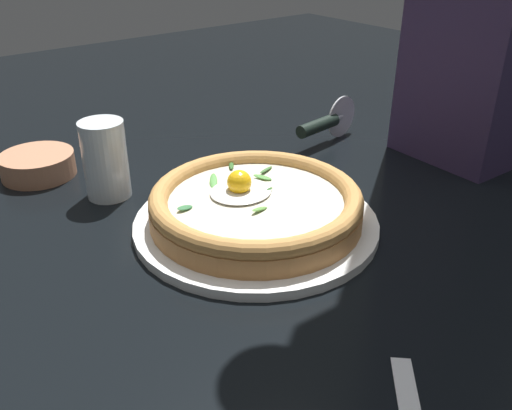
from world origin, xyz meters
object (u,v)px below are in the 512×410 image
drinking_glass (106,165)px  side_bowl (38,165)px  pizza (256,204)px  pizza_cutter (325,123)px

drinking_glass → side_bowl: bearing=-66.7°
pizza → drinking_glass: drinking_glass is taller
pizza → side_bowl: bearing=-63.6°
pizza → drinking_glass: bearing=-61.7°
pizza → drinking_glass: size_ratio=2.43×
side_bowl → drinking_glass: (-0.06, 0.13, 0.03)m
side_bowl → drinking_glass: bearing=113.3°
pizza → pizza_cutter: pizza_cutter is taller
pizza_cutter → drinking_glass: bearing=-7.0°
side_bowl → pizza_cutter: pizza_cutter is taller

